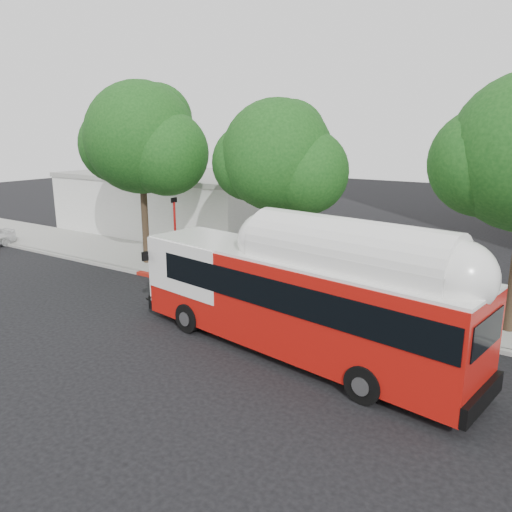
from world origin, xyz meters
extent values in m
plane|color=black|center=(0.00, 0.00, 0.00)|extent=(120.00, 120.00, 0.00)
cube|color=gray|center=(0.00, 6.50, 0.07)|extent=(60.00, 5.00, 0.15)
cube|color=gray|center=(0.00, 3.90, 0.07)|extent=(60.00, 0.30, 0.15)
cube|color=maroon|center=(-3.00, 3.90, 0.08)|extent=(10.00, 0.32, 0.16)
cylinder|color=#2D2116|center=(-9.00, 5.50, 3.04)|extent=(0.36, 0.36, 6.08)
sphere|color=#124112|center=(-9.00, 5.50, 6.84)|extent=(5.80, 5.80, 5.80)
sphere|color=#124112|center=(-7.41, 5.70, 6.08)|extent=(4.35, 4.35, 4.35)
cylinder|color=#2D2116|center=(-1.00, 6.00, 2.72)|extent=(0.36, 0.36, 5.44)
sphere|color=#124112|center=(-1.00, 6.00, 6.12)|extent=(5.00, 5.00, 5.00)
sphere|color=#124112|center=(0.38, 6.20, 5.44)|extent=(3.75, 3.75, 3.75)
cube|color=silver|center=(-14.00, 14.00, 2.00)|extent=(16.00, 10.00, 4.00)
cube|color=gray|center=(-14.00, 14.00, 4.10)|extent=(16.20, 10.20, 0.30)
cube|color=#B2120C|center=(3.24, 0.10, 1.80)|extent=(12.24, 4.42, 2.90)
cube|color=black|center=(3.73, 0.02, 2.40)|extent=(11.07, 4.29, 0.95)
cube|color=white|center=(3.24, 0.10, 3.29)|extent=(12.23, 4.34, 0.10)
cube|color=white|center=(5.21, -0.21, 3.55)|extent=(6.62, 2.96, 0.55)
cube|color=black|center=(-3.23, 1.11, 0.50)|extent=(1.07, 1.90, 0.06)
imported|color=#21389A|center=(-3.23, 1.11, 0.98)|extent=(0.85, 1.79, 0.90)
cylinder|color=#B31613|center=(-5.72, 4.30, 1.93)|extent=(0.12, 0.12, 3.86)
cube|color=black|center=(-5.72, 4.30, 3.96)|extent=(0.05, 0.39, 0.24)
camera|label=1|loc=(10.70, -13.38, 7.18)|focal=35.00mm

